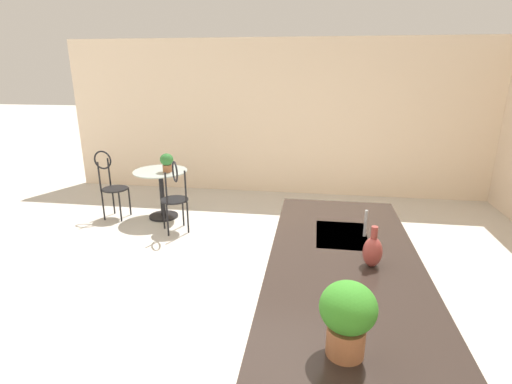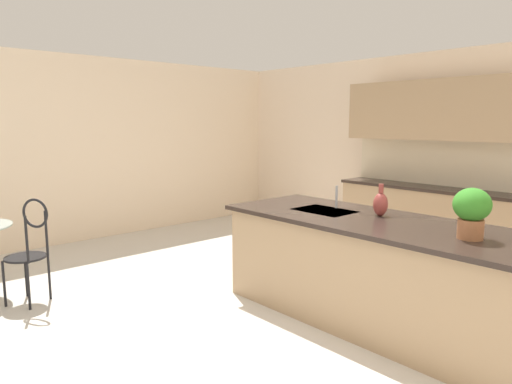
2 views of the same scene
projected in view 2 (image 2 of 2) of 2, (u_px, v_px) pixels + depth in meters
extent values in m
plane|color=beige|center=(279.00, 338.00, 3.82)|extent=(40.00, 40.00, 0.00)
cube|color=beige|center=(480.00, 153.00, 6.04)|extent=(9.00, 0.12, 2.70)
cube|color=beige|center=(72.00, 150.00, 6.74)|extent=(0.12, 7.80, 2.70)
cube|color=tan|center=(372.00, 273.00, 4.09)|extent=(2.70, 0.96, 0.88)
cube|color=#2D231E|center=(374.00, 222.00, 4.02)|extent=(2.80, 1.06, 0.04)
cube|color=#B2B5BA|center=(324.00, 212.00, 4.43)|extent=(0.56, 0.40, 0.03)
cube|color=tan|center=(429.00, 222.00, 6.16)|extent=(2.40, 0.60, 0.88)
cube|color=#2D231E|center=(431.00, 188.00, 6.09)|extent=(2.44, 0.64, 0.04)
cube|color=beige|center=(439.00, 162.00, 6.15)|extent=(2.40, 0.04, 0.60)
cube|color=tan|center=(435.00, 110.00, 5.93)|extent=(2.40, 0.36, 0.76)
cylinder|color=black|center=(4.00, 284.00, 4.43)|extent=(0.03, 0.03, 0.45)
cylinder|color=black|center=(26.00, 275.00, 4.70)|extent=(0.03, 0.03, 0.45)
cylinder|color=black|center=(29.00, 287.00, 4.36)|extent=(0.03, 0.03, 0.45)
cylinder|color=black|center=(49.00, 277.00, 4.62)|extent=(0.03, 0.03, 0.45)
cylinder|color=black|center=(25.00, 257.00, 4.49)|extent=(0.52, 0.52, 0.02)
cylinder|color=black|center=(27.00, 240.00, 4.30)|extent=(0.03, 0.03, 0.45)
cylinder|color=black|center=(46.00, 233.00, 4.54)|extent=(0.03, 0.03, 0.45)
torus|color=black|center=(35.00, 213.00, 4.39)|extent=(0.25, 0.17, 0.28)
cylinder|color=#B2B5BA|center=(337.00, 197.00, 4.53)|extent=(0.02, 0.02, 0.22)
cylinder|color=#9E603D|center=(470.00, 229.00, 3.34)|extent=(0.18, 0.18, 0.14)
ellipsoid|color=#358526|center=(472.00, 204.00, 3.32)|extent=(0.26, 0.26, 0.24)
ellipsoid|color=#993D38|center=(380.00, 204.00, 4.15)|extent=(0.13, 0.13, 0.21)
cylinder|color=#993D38|center=(381.00, 188.00, 4.13)|extent=(0.04, 0.04, 0.08)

